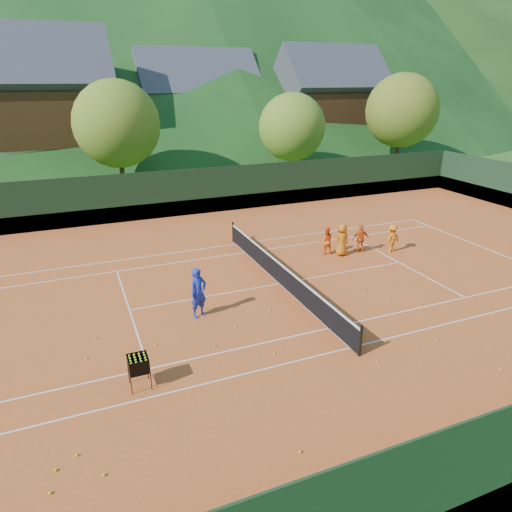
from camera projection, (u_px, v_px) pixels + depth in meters
name	position (u px, v px, depth m)	size (l,w,h in m)	color
ground	(280.00, 284.00, 19.84)	(400.00, 400.00, 0.00)	#2C551A
clay_court	(280.00, 284.00, 19.84)	(40.00, 24.00, 0.02)	#C55220
coach	(198.00, 293.00, 16.79)	(0.70, 0.46, 1.92)	#1B30B2
student_a	(326.00, 240.00, 22.98)	(0.69, 0.54, 1.41)	orange
student_b	(361.00, 239.00, 23.18)	(0.85, 0.35, 1.45)	#E55814
student_c	(342.00, 240.00, 22.73)	(0.80, 0.52, 1.64)	orange
student_d	(392.00, 238.00, 23.27)	(0.93, 0.53, 1.44)	orange
tennis_ball_0	(420.00, 307.00, 17.76)	(0.07, 0.07, 0.07)	yellow
tennis_ball_1	(388.00, 299.00, 18.36)	(0.07, 0.07, 0.07)	yellow
tennis_ball_2	(270.00, 311.00, 17.44)	(0.07, 0.07, 0.07)	yellow
tennis_ball_3	(274.00, 353.00, 14.77)	(0.07, 0.07, 0.07)	yellow
tennis_ball_4	(96.00, 338.00, 15.64)	(0.07, 0.07, 0.07)	yellow
tennis_ball_5	(56.00, 470.00, 10.35)	(0.07, 0.07, 0.07)	yellow
tennis_ball_6	(87.00, 358.00, 14.49)	(0.07, 0.07, 0.07)	yellow
tennis_ball_7	(77.00, 455.00, 10.76)	(0.07, 0.07, 0.07)	yellow
tennis_ball_8	(376.00, 361.00, 14.35)	(0.07, 0.07, 0.07)	yellow
tennis_ball_9	(156.00, 344.00, 15.24)	(0.07, 0.07, 0.07)	yellow
tennis_ball_12	(364.00, 295.00, 18.70)	(0.07, 0.07, 0.07)	yellow
tennis_ball_13	(417.00, 287.00, 19.40)	(0.07, 0.07, 0.07)	yellow
tennis_ball_14	(437.00, 340.00, 15.49)	(0.07, 0.07, 0.07)	yellow
tennis_ball_15	(198.00, 316.00, 17.05)	(0.07, 0.07, 0.07)	yellow
tennis_ball_16	(316.00, 306.00, 17.78)	(0.07, 0.07, 0.07)	yellow
tennis_ball_17	(429.00, 279.00, 20.16)	(0.07, 0.07, 0.07)	yellow
tennis_ball_18	(50.00, 493.00, 9.78)	(0.07, 0.07, 0.07)	yellow
tennis_ball_19	(300.00, 452.00, 10.86)	(0.07, 0.07, 0.07)	yellow
tennis_ball_20	(501.00, 369.00, 13.93)	(0.07, 0.07, 0.07)	yellow
tennis_ball_21	(104.00, 475.00, 10.23)	(0.07, 0.07, 0.07)	yellow
tennis_ball_23	(400.00, 271.00, 21.05)	(0.07, 0.07, 0.07)	yellow
tennis_ball_24	(215.00, 346.00, 15.16)	(0.07, 0.07, 0.07)	yellow
tennis_ball_25	(235.00, 326.00, 16.37)	(0.07, 0.07, 0.07)	yellow
court_lines	(280.00, 284.00, 19.83)	(23.83, 11.03, 0.00)	white
tennis_net	(280.00, 273.00, 19.65)	(0.10, 12.07, 1.10)	black
perimeter_fence	(280.00, 257.00, 19.38)	(40.40, 24.24, 3.00)	black
ball_hopper	(138.00, 365.00, 12.95)	(0.57, 0.57, 1.00)	black
chalet_left	(33.00, 111.00, 40.06)	(13.80, 9.93, 12.92)	beige
chalet_mid	(197.00, 112.00, 49.43)	(12.65, 8.82, 11.45)	beige
chalet_right	(328.00, 108.00, 50.87)	(11.50, 8.82, 11.91)	beige
tree_b	(117.00, 124.00, 33.75)	(6.40, 6.40, 8.40)	#41281A
tree_c	(292.00, 127.00, 38.10)	(5.60, 5.60, 7.35)	#3F2619
tree_d	(402.00, 111.00, 42.88)	(6.80, 6.80, 8.93)	#3C2818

